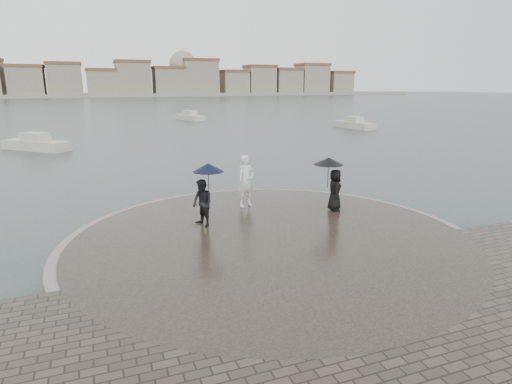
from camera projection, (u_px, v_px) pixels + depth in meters
name	position (u px, v px, depth m)	size (l,w,h in m)	color
ground	(330.00, 301.00, 9.86)	(400.00, 400.00, 0.00)	#2B3835
kerb_ring	(271.00, 243.00, 12.99)	(12.50, 12.50, 0.32)	gray
quay_tip	(271.00, 242.00, 12.98)	(11.90, 11.90, 0.36)	#2D261E
statue	(246.00, 181.00, 15.93)	(0.71, 0.47, 1.95)	silver
visitor_left	(204.00, 192.00, 13.72)	(1.17, 1.07, 2.04)	black
visitor_right	(333.00, 179.00, 15.37)	(1.17, 1.10, 1.95)	black
far_skyline	(83.00, 81.00, 151.73)	(260.00, 20.00, 37.00)	gray
boats	(211.00, 126.00, 45.86)	(34.93, 27.60, 1.50)	#B8B3A5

